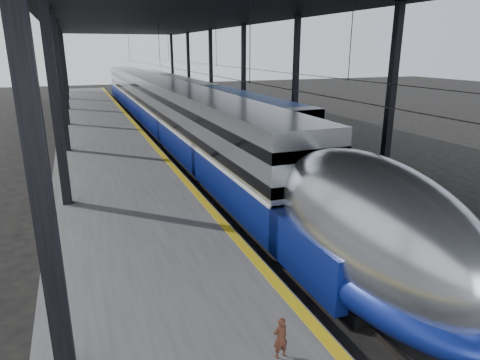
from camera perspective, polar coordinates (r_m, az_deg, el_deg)
ground at (r=15.06m, az=1.35°, el=-10.07°), size 160.00×160.00×0.00m
platform at (r=33.04m, az=-17.88°, el=5.12°), size 6.00×80.00×1.00m
yellow_strip at (r=33.21m, az=-13.12°, el=6.44°), size 0.30×80.00×0.01m
rails at (r=34.46m, az=-4.41°, el=5.64°), size 6.52×80.00×0.16m
canopy at (r=33.21m, az=-9.38°, el=20.72°), size 18.00×75.00×9.47m
tgv_train at (r=37.38m, az=-10.00°, el=9.39°), size 3.05×65.20×4.37m
second_train at (r=50.29m, az=-7.11°, el=11.16°), size 2.61×56.05×3.59m
child at (r=8.98m, az=5.41°, el=-20.19°), size 0.34×0.25×0.89m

